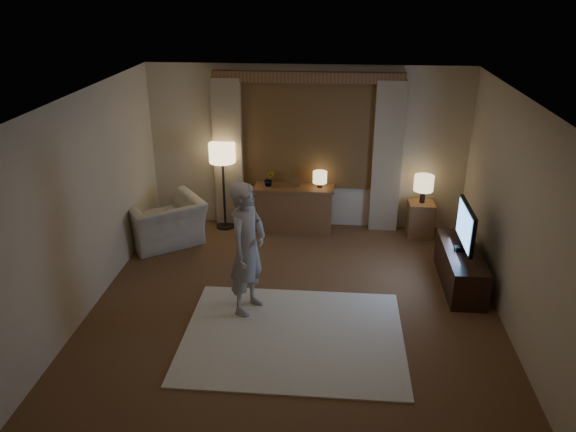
# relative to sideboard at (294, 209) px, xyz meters

# --- Properties ---
(room) EXTENTS (5.04, 5.54, 2.64)m
(room) POSITION_rel_sideboard_xyz_m (0.18, -2.00, 0.98)
(room) COLOR brown
(room) RESTS_ON ground
(rug) EXTENTS (2.50, 2.00, 0.02)m
(rug) POSITION_rel_sideboard_xyz_m (0.22, -2.97, -0.34)
(rug) COLOR #F1E2CA
(rug) RESTS_ON floor
(sideboard) EXTENTS (1.20, 0.40, 0.70)m
(sideboard) POSITION_rel_sideboard_xyz_m (0.00, 0.00, 0.00)
(sideboard) COLOR brown
(sideboard) RESTS_ON floor
(picture_frame) EXTENTS (0.16, 0.02, 0.20)m
(picture_frame) POSITION_rel_sideboard_xyz_m (0.00, 0.00, 0.45)
(picture_frame) COLOR brown
(picture_frame) RESTS_ON sideboard
(plant) EXTENTS (0.17, 0.13, 0.30)m
(plant) POSITION_rel_sideboard_xyz_m (-0.40, 0.00, 0.50)
(plant) COLOR #999999
(plant) RESTS_ON sideboard
(table_lamp_sideboard) EXTENTS (0.22, 0.22, 0.30)m
(table_lamp_sideboard) POSITION_rel_sideboard_xyz_m (0.40, 0.00, 0.55)
(table_lamp_sideboard) COLOR black
(table_lamp_sideboard) RESTS_ON sideboard
(floor_lamp) EXTENTS (0.41, 0.41, 1.42)m
(floor_lamp) POSITION_rel_sideboard_xyz_m (-1.14, 0.00, 0.84)
(floor_lamp) COLOR black
(floor_lamp) RESTS_ON floor
(armchair) EXTENTS (1.44, 1.41, 0.71)m
(armchair) POSITION_rel_sideboard_xyz_m (-1.94, -0.69, 0.00)
(armchair) COLOR beige
(armchair) RESTS_ON floor
(side_table) EXTENTS (0.40, 0.40, 0.56)m
(side_table) POSITION_rel_sideboard_xyz_m (2.00, -0.05, -0.07)
(side_table) COLOR brown
(side_table) RESTS_ON floor
(table_lamp_side) EXTENTS (0.30, 0.30, 0.44)m
(table_lamp_side) POSITION_rel_sideboard_xyz_m (2.00, -0.05, 0.52)
(table_lamp_side) COLOR black
(table_lamp_side) RESTS_ON side_table
(tv_stand) EXTENTS (0.45, 1.40, 0.50)m
(tv_stand) POSITION_rel_sideboard_xyz_m (2.33, -1.58, -0.10)
(tv_stand) COLOR black
(tv_stand) RESTS_ON floor
(tv) EXTENTS (0.21, 0.87, 0.63)m
(tv) POSITION_rel_sideboard_xyz_m (2.33, -1.58, 0.49)
(tv) COLOR black
(tv) RESTS_ON tv_stand
(person) EXTENTS (0.59, 0.71, 1.65)m
(person) POSITION_rel_sideboard_xyz_m (-0.37, -2.45, 0.50)
(person) COLOR gray
(person) RESTS_ON rug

